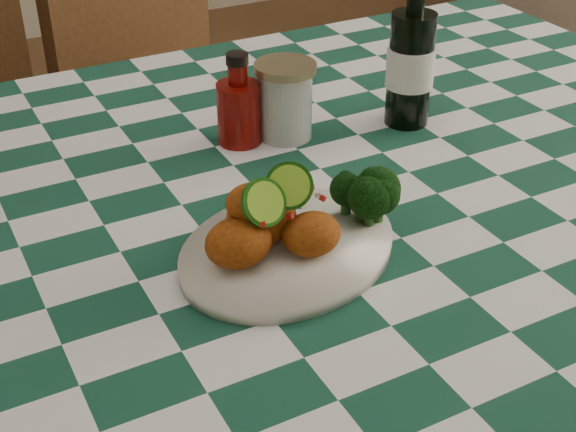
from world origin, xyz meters
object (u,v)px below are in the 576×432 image
mason_jar (285,101)px  beer_bottle (412,47)px  dining_table (259,399)px  plate (288,250)px  wooden_chair_right (201,128)px  fried_chicken_pile (277,213)px  ketchup_bottle (239,99)px

mason_jar → beer_bottle: 0.20m
dining_table → plate: size_ratio=5.98×
beer_bottle → wooden_chair_right: bearing=96.5°
fried_chicken_pile → mason_jar: size_ratio=1.25×
beer_bottle → wooden_chair_right: size_ratio=0.24×
ketchup_bottle → wooden_chair_right: size_ratio=0.13×
plate → fried_chicken_pile: (-0.01, 0.00, 0.05)m
fried_chicken_pile → ketchup_bottle: (0.09, 0.29, 0.00)m
mason_jar → beer_bottle: (0.19, -0.04, 0.06)m
wooden_chair_right → plate: bearing=-128.4°
mason_jar → beer_bottle: beer_bottle is taller
mason_jar → fried_chicken_pile: bearing=-119.4°
wooden_chair_right → dining_table: bearing=-129.1°
dining_table → beer_bottle: bearing=13.1°
ketchup_bottle → beer_bottle: bearing=-13.2°
beer_bottle → ketchup_bottle: bearing=166.8°
mason_jar → beer_bottle: bearing=-13.1°
ketchup_bottle → fried_chicken_pile: bearing=-106.9°
fried_chicken_pile → beer_bottle: bearing=34.2°
mason_jar → ketchup_bottle: bearing=166.6°
plate → beer_bottle: (0.33, 0.23, 0.11)m
fried_chicken_pile → mason_jar: mason_jar is taller
ketchup_bottle → beer_bottle: 0.27m
plate → ketchup_bottle: bearing=75.6°
dining_table → ketchup_bottle: 0.48m
dining_table → mason_jar: 0.48m
dining_table → beer_bottle: size_ratio=6.89×
beer_bottle → dining_table: bearing=-166.9°
fried_chicken_pile → beer_bottle: beer_bottle is taller
ketchup_bottle → mason_jar: bearing=-13.4°
plate → wooden_chair_right: bearing=74.5°
dining_table → beer_bottle: beer_bottle is taller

